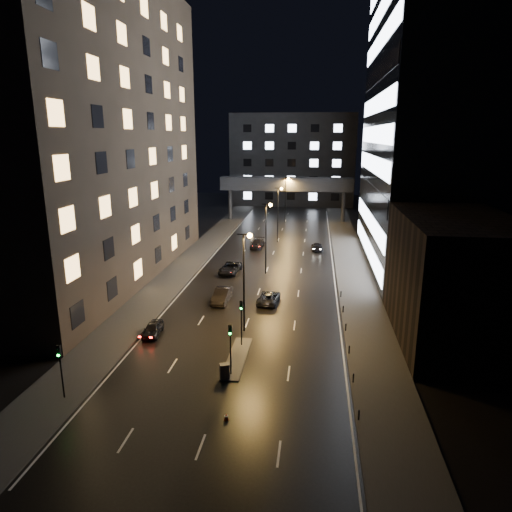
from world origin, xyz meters
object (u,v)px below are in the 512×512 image
(car_away_b, at_px, (222,295))
(car_toward_a, at_px, (269,297))
(utility_cabinet, at_px, (224,371))
(car_away_c, at_px, (230,268))
(car_away_d, at_px, (258,244))
(car_away_a, at_px, (153,329))
(car_toward_b, at_px, (317,247))

(car_away_b, relative_size, car_toward_a, 1.01)
(utility_cabinet, bearing_deg, car_away_c, 77.60)
(car_away_c, height_order, car_away_d, car_away_c)
(car_away_a, height_order, utility_cabinet, utility_cabinet)
(car_away_b, bearing_deg, car_away_c, 97.38)
(car_away_a, bearing_deg, utility_cabinet, -45.36)
(car_toward_a, bearing_deg, car_away_c, -53.71)
(car_away_d, distance_m, car_toward_b, 10.39)
(utility_cabinet, bearing_deg, car_away_a, 117.06)
(car_away_c, bearing_deg, car_away_b, -78.40)
(car_toward_b, bearing_deg, car_away_d, -5.68)
(car_away_a, height_order, car_away_c, car_away_c)
(car_away_a, xyz_separation_m, car_away_d, (5.73, 37.28, 0.09))
(car_away_d, relative_size, utility_cabinet, 4.06)
(car_away_a, distance_m, car_away_b, 11.15)
(utility_cabinet, bearing_deg, car_away_d, 71.70)
(car_away_a, xyz_separation_m, utility_cabinet, (8.73, -7.54, 0.13))
(car_away_c, xyz_separation_m, utility_cabinet, (5.01, -29.23, 0.03))
(car_away_b, bearing_deg, car_toward_b, 68.87)
(car_away_a, relative_size, car_away_c, 0.70)
(car_toward_b, bearing_deg, car_toward_a, 74.56)
(car_away_b, bearing_deg, utility_cabinet, -76.31)
(car_toward_a, distance_m, utility_cabinet, 18.07)
(car_away_d, distance_m, car_toward_a, 27.25)
(car_away_a, bearing_deg, car_toward_a, 40.35)
(car_away_a, bearing_deg, car_toward_b, 61.85)
(car_away_c, relative_size, car_toward_a, 1.11)
(car_away_c, height_order, car_toward_b, car_away_c)
(car_away_c, distance_m, car_toward_b, 19.60)
(car_away_d, distance_m, utility_cabinet, 44.92)
(car_toward_b, bearing_deg, car_away_c, 47.34)
(car_toward_a, bearing_deg, utility_cabinet, 89.66)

